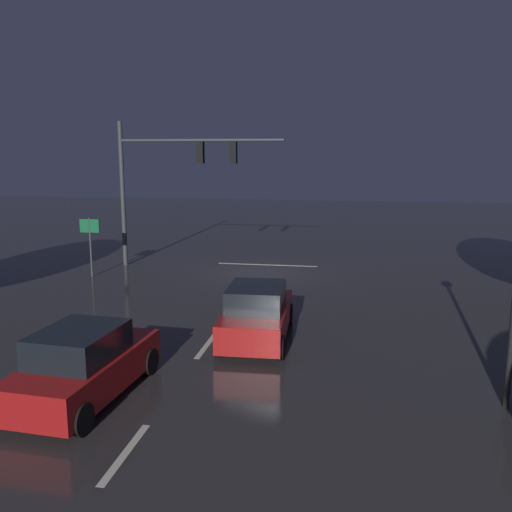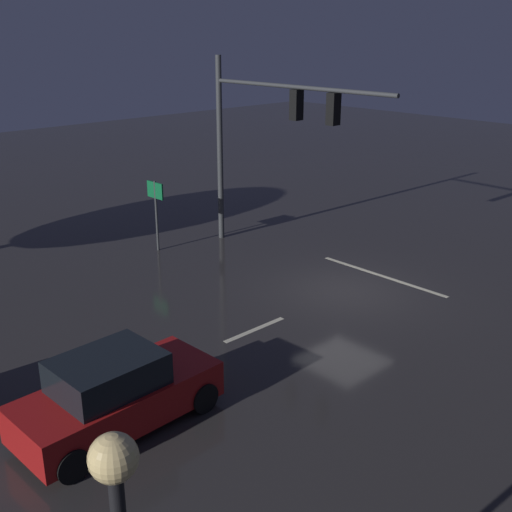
% 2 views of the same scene
% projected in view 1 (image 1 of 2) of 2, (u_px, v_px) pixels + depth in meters
% --- Properties ---
extents(ground_plane, '(80.00, 80.00, 0.00)m').
position_uv_depth(ground_plane, '(261.00, 273.00, 25.96)').
color(ground_plane, '#2D2B2B').
extents(traffic_signal_assembly, '(8.04, 0.47, 7.01)m').
position_uv_depth(traffic_signal_assembly, '(171.00, 169.00, 26.56)').
color(traffic_signal_assembly, '#383A3D').
rests_on(traffic_signal_assembly, ground_plane).
extents(lane_dash_far, '(0.16, 2.20, 0.01)m').
position_uv_depth(lane_dash_far, '(245.00, 294.00, 22.09)').
color(lane_dash_far, beige).
rests_on(lane_dash_far, ground_plane).
extents(lane_dash_mid, '(0.16, 2.20, 0.01)m').
position_uv_depth(lane_dash_mid, '(207.00, 345.00, 16.28)').
color(lane_dash_mid, beige).
rests_on(lane_dash_mid, ground_plane).
extents(lane_dash_near, '(0.16, 2.20, 0.01)m').
position_uv_depth(lane_dash_near, '(126.00, 453.00, 10.46)').
color(lane_dash_near, beige).
rests_on(lane_dash_near, ground_plane).
extents(stop_bar, '(5.00, 0.16, 0.01)m').
position_uv_depth(stop_bar, '(267.00, 265.00, 27.85)').
color(stop_bar, beige).
rests_on(stop_bar, ground_plane).
extents(car_approaching, '(2.04, 4.42, 1.70)m').
position_uv_depth(car_approaching, '(257.00, 314.00, 16.66)').
color(car_approaching, maroon).
rests_on(car_approaching, ground_plane).
extents(car_distant, '(2.18, 4.47, 1.70)m').
position_uv_depth(car_distant, '(84.00, 365.00, 12.66)').
color(car_distant, maroon).
rests_on(car_distant, ground_plane).
extents(route_sign, '(0.90, 0.09, 2.67)m').
position_uv_depth(route_sign, '(90.00, 235.00, 24.89)').
color(route_sign, '#383A3D').
rests_on(route_sign, ground_plane).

